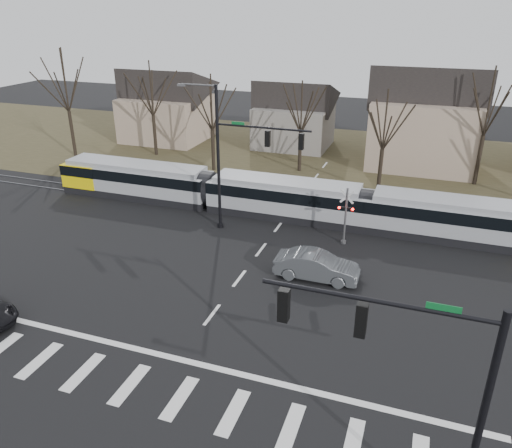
% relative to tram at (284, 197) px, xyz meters
% --- Properties ---
extents(ground, '(140.00, 140.00, 0.00)m').
position_rel_tram_xyz_m(ground, '(0.24, -16.00, -1.59)').
color(ground, black).
extents(grass_verge, '(140.00, 28.00, 0.01)m').
position_rel_tram_xyz_m(grass_verge, '(0.24, 16.00, -1.59)').
color(grass_verge, '#38331E').
rests_on(grass_verge, ground).
extents(crosswalk, '(27.00, 2.60, 0.01)m').
position_rel_tram_xyz_m(crosswalk, '(0.24, -20.00, -1.59)').
color(crosswalk, silver).
rests_on(crosswalk, ground).
extents(stop_line, '(28.00, 0.35, 0.01)m').
position_rel_tram_xyz_m(stop_line, '(0.24, -17.80, -1.59)').
color(stop_line, silver).
rests_on(stop_line, ground).
extents(lane_dashes, '(0.18, 30.00, 0.01)m').
position_rel_tram_xyz_m(lane_dashes, '(0.24, -0.00, -1.59)').
color(lane_dashes, silver).
rests_on(lane_dashes, ground).
extents(rail_pair, '(90.00, 1.52, 0.06)m').
position_rel_tram_xyz_m(rail_pair, '(0.24, -0.20, -1.56)').
color(rail_pair, '#59595E').
rests_on(rail_pair, ground).
extents(tram, '(38.54, 2.86, 2.92)m').
position_rel_tram_xyz_m(tram, '(0.00, 0.00, 0.00)').
color(tram, gray).
rests_on(tram, ground).
extents(sedan, '(1.95, 5.06, 1.64)m').
position_rel_tram_xyz_m(sedan, '(4.55, -8.43, -0.77)').
color(sedan, '#4A4D51').
rests_on(sedan, ground).
extents(signal_pole_near_right, '(6.72, 0.44, 8.00)m').
position_rel_tram_xyz_m(signal_pole_near_right, '(10.35, -22.00, 3.57)').
color(signal_pole_near_right, black).
rests_on(signal_pole_near_right, ground).
extents(signal_pole_far, '(9.28, 0.44, 10.20)m').
position_rel_tram_xyz_m(signal_pole_far, '(-2.17, -3.50, 4.11)').
color(signal_pole_far, black).
rests_on(signal_pole_far, ground).
extents(rail_crossing_signal, '(1.08, 0.36, 4.00)m').
position_rel_tram_xyz_m(rail_crossing_signal, '(5.24, -3.21, 0.29)').
color(rail_crossing_signal, '#59595B').
rests_on(rail_crossing_signal, ground).
extents(tree_row, '(59.20, 7.20, 10.00)m').
position_rel_tram_xyz_m(tree_row, '(2.24, 10.00, 3.41)').
color(tree_row, black).
rests_on(tree_row, ground).
extents(house_a, '(9.72, 8.64, 8.60)m').
position_rel_tram_xyz_m(house_a, '(-19.76, 18.00, 2.87)').
color(house_a, gray).
rests_on(house_a, ground).
extents(house_b, '(8.64, 7.56, 7.65)m').
position_rel_tram_xyz_m(house_b, '(-4.76, 20.00, 2.38)').
color(house_b, slate).
rests_on(house_b, ground).
extents(house_c, '(10.80, 8.64, 10.10)m').
position_rel_tram_xyz_m(house_c, '(9.24, 17.00, 3.64)').
color(house_c, gray).
rests_on(house_c, ground).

